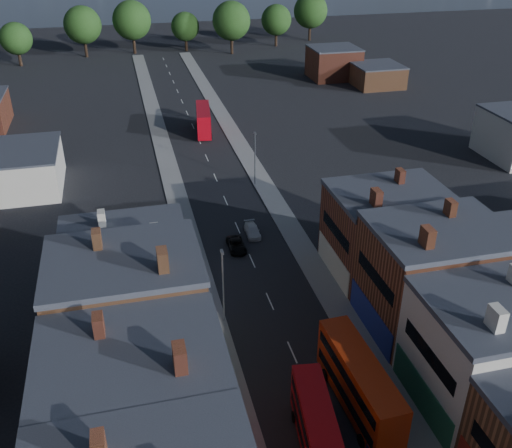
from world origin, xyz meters
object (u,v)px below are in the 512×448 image
bus_2 (203,120)px  ped_3 (346,329)px  car_1 (374,447)px  bus_1 (359,383)px  car_3 (252,231)px  bus_0 (317,431)px  car_2 (236,245)px

bus_2 → ped_3: 59.50m
bus_2 → car_1: bearing=-81.6°
bus_1 → car_3: bus_1 is taller
bus_2 → car_1: (1.18, -72.11, -1.87)m
car_3 → ped_3: size_ratio=2.29×
bus_1 → ped_3: 8.74m
car_1 → bus_2: bearing=94.5°
bus_1 → bus_2: size_ratio=1.07×
bus_0 → bus_1: bus_1 is taller
bus_0 → car_1: (4.18, -0.99, -1.74)m
car_3 → ped_3: (4.02, -21.09, 0.42)m
car_3 → ped_3: ped_3 is taller
car_3 → ped_3: 21.48m
car_2 → car_3: (2.63, 2.91, 0.00)m
car_1 → bus_1: bearing=86.9°
bus_0 → bus_1: (4.70, 3.48, 0.34)m
car_3 → car_1: bearing=-86.3°
bus_1 → ped_3: (2.25, 8.29, -1.63)m
bus_0 → car_3: (2.93, 32.86, -1.71)m
car_2 → ped_3: 19.37m
bus_0 → bus_1: 5.86m
bus_1 → bus_2: (-1.70, 67.64, -0.21)m
bus_0 → bus_2: bearing=95.0°
car_2 → ped_3: ped_3 is taller
bus_0 → car_1: bus_0 is taller
ped_3 → bus_0: bearing=149.3°
bus_1 → car_2: 26.91m
bus_1 → car_2: size_ratio=2.71×
bus_0 → car_3: bearing=92.4°
car_2 → bus_1: bearing=-80.7°
bus_0 → bus_1: bearing=43.9°
bus_0 → bus_2: (3.00, 71.12, 0.13)m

